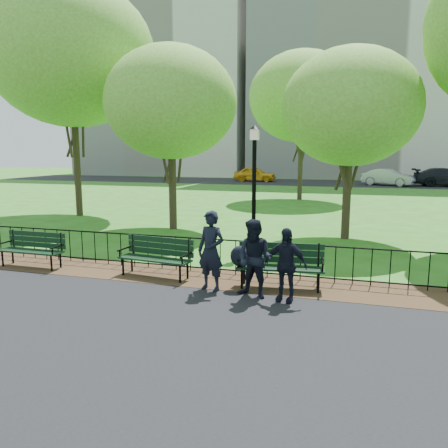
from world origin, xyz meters
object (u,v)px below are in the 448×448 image
(sedan_silver, at_px, (388,177))
(park_bench_left_a, at_px, (157,253))
(tree_far_c, at_px, (302,97))
(person_left, at_px, (211,251))
(taxi, at_px, (255,174))
(park_bench_main, at_px, (264,259))
(park_bench_left_b, at_px, (33,245))
(tree_near_w, at_px, (171,103))
(tree_mid_w, at_px, (71,55))
(lamppost, at_px, (254,183))
(person_mid, at_px, (255,259))
(sedan_dark, at_px, (446,177))
(person_right, at_px, (285,265))
(tree_near_e, at_px, (351,107))

(sedan_silver, bearing_deg, park_bench_left_a, -169.63)
(tree_far_c, bearing_deg, person_left, -88.77)
(sedan_silver, bearing_deg, taxi, 104.64)
(tree_far_c, bearing_deg, park_bench_main, -85.40)
(park_bench_left_b, distance_m, tree_near_w, 7.81)
(tree_mid_w, height_order, tree_far_c, tree_mid_w)
(lamppost, height_order, person_mid, lamppost)
(park_bench_main, xyz_separation_m, sedan_silver, (4.67, 32.06, 0.08))
(lamppost, relative_size, tree_near_w, 0.55)
(park_bench_left_a, distance_m, tree_near_w, 7.94)
(park_bench_main, bearing_deg, park_bench_left_a, 170.71)
(tree_mid_w, bearing_deg, park_bench_main, -38.33)
(tree_far_c, xyz_separation_m, taxi, (-6.41, 15.48, -5.59))
(park_bench_main, height_order, sedan_dark, sedan_dark)
(park_bench_left_b, height_order, lamppost, lamppost)
(person_left, relative_size, person_mid, 1.07)
(lamppost, bearing_deg, person_right, -69.21)
(park_bench_left_a, relative_size, person_left, 1.07)
(park_bench_left_a, xyz_separation_m, person_mid, (2.65, -0.85, 0.24))
(park_bench_main, distance_m, sedan_silver, 32.40)
(tree_far_c, bearing_deg, lamppost, -88.43)
(park_bench_left_a, xyz_separation_m, tree_far_c, (1.20, 18.38, 5.72))
(park_bench_left_a, height_order, sedan_silver, sedan_silver)
(tree_far_c, distance_m, sedan_silver, 15.89)
(park_bench_main, height_order, person_mid, person_mid)
(tree_mid_w, distance_m, tree_far_c, 13.68)
(park_bench_left_b, distance_m, tree_near_e, 10.85)
(person_mid, distance_m, person_right, 0.65)
(lamppost, relative_size, tree_mid_w, 0.36)
(park_bench_main, bearing_deg, person_right, -57.89)
(person_mid, xyz_separation_m, person_right, (0.65, -0.04, -0.07))
(park_bench_left_b, relative_size, sedan_dark, 0.33)
(lamppost, relative_size, sedan_silver, 0.85)
(lamppost, distance_m, tree_near_w, 5.52)
(park_bench_left_a, height_order, sedan_dark, sedan_dark)
(tree_near_e, bearing_deg, park_bench_left_a, -124.62)
(taxi, height_order, sedan_silver, sedan_silver)
(sedan_dark, bearing_deg, taxi, 79.86)
(sedan_dark, bearing_deg, lamppost, 154.51)
(tree_near_e, bearing_deg, tree_far_c, 104.37)
(lamppost, bearing_deg, taxi, 102.68)
(tree_near_e, bearing_deg, person_left, -111.38)
(person_left, height_order, person_right, person_left)
(tree_near_w, bearing_deg, sedan_dark, 61.12)
(park_bench_main, bearing_deg, park_bench_left_b, 173.33)
(park_bench_left_a, distance_m, person_right, 3.42)
(lamppost, relative_size, person_left, 2.16)
(park_bench_main, height_order, tree_near_e, tree_near_e)
(tree_far_c, xyz_separation_m, sedan_silver, (6.16, 13.55, -5.58))
(lamppost, height_order, sedan_silver, lamppost)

